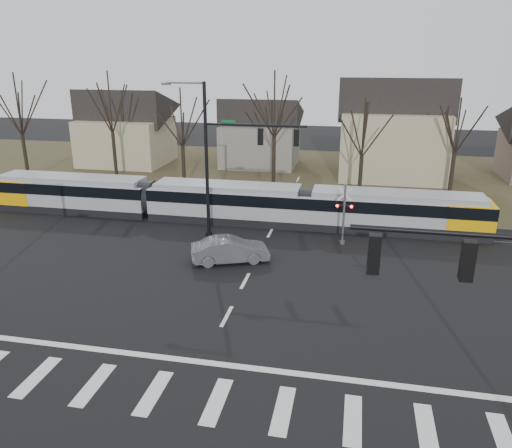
# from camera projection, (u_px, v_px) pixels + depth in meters

# --- Properties ---
(ground) EXTENTS (140.00, 140.00, 0.00)m
(ground) POSITION_uv_depth(u_px,v_px,m) (215.00, 339.00, 21.78)
(ground) COLOR black
(grass_verge) EXTENTS (140.00, 28.00, 0.01)m
(grass_verge) POSITION_uv_depth(u_px,v_px,m) (300.00, 175.00, 51.47)
(grass_verge) COLOR #38331E
(grass_verge) RESTS_ON ground
(crosswalk) EXTENTS (27.00, 2.60, 0.01)m
(crosswalk) POSITION_uv_depth(u_px,v_px,m) (185.00, 397.00, 18.07)
(crosswalk) COLOR silver
(crosswalk) RESTS_ON ground
(stop_line) EXTENTS (28.00, 0.35, 0.01)m
(stop_line) POSITION_uv_depth(u_px,v_px,m) (203.00, 362.00, 20.11)
(stop_line) COLOR silver
(stop_line) RESTS_ON ground
(lane_dashes) EXTENTS (0.18, 30.00, 0.01)m
(lane_dashes) POSITION_uv_depth(u_px,v_px,m) (275.00, 223.00, 36.62)
(lane_dashes) COLOR silver
(lane_dashes) RESTS_ON ground
(rail_pair) EXTENTS (90.00, 1.52, 0.06)m
(rail_pair) POSITION_uv_depth(u_px,v_px,m) (274.00, 224.00, 36.43)
(rail_pair) COLOR #59595E
(rail_pair) RESTS_ON ground
(tram) EXTENTS (37.14, 2.76, 2.82)m
(tram) POSITION_uv_depth(u_px,v_px,m) (225.00, 201.00, 36.84)
(tram) COLOR gray
(tram) RESTS_ON ground
(sedan) EXTENTS (4.76, 5.69, 1.51)m
(sedan) POSITION_uv_depth(u_px,v_px,m) (230.00, 250.00, 29.65)
(sedan) COLOR #55565D
(sedan) RESTS_ON ground
(signal_pole_far) EXTENTS (9.28, 0.44, 10.20)m
(signal_pole_far) POSITION_uv_depth(u_px,v_px,m) (230.00, 154.00, 32.00)
(signal_pole_far) COLOR black
(signal_pole_far) RESTS_ON ground
(rail_crossing_signal) EXTENTS (1.08, 0.36, 4.00)m
(rail_crossing_signal) POSITION_uv_depth(u_px,v_px,m) (344.00, 216.00, 32.10)
(rail_crossing_signal) COLOR #59595B
(rail_crossing_signal) RESTS_ON ground
(tree_row) EXTENTS (59.20, 7.20, 10.00)m
(tree_row) POSITION_uv_depth(u_px,v_px,m) (317.00, 136.00, 43.92)
(tree_row) COLOR black
(tree_row) RESTS_ON ground
(house_a) EXTENTS (9.72, 8.64, 8.60)m
(house_a) POSITION_uv_depth(u_px,v_px,m) (125.00, 124.00, 55.65)
(house_a) COLOR tan
(house_a) RESTS_ON ground
(house_b) EXTENTS (8.64, 7.56, 7.65)m
(house_b) POSITION_uv_depth(u_px,v_px,m) (260.00, 129.00, 54.84)
(house_b) COLOR slate
(house_b) RESTS_ON ground
(house_c) EXTENTS (10.80, 8.64, 10.10)m
(house_c) POSITION_uv_depth(u_px,v_px,m) (394.00, 125.00, 49.02)
(house_c) COLOR tan
(house_c) RESTS_ON ground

